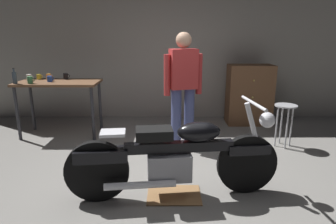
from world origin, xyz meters
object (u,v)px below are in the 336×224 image
mug_blue_enamel (51,79)px  shop_stool (287,114)px  mug_black_matte (67,76)px  mug_yellow_tall (40,77)px  mug_white_ceramic (31,77)px  mug_orange_travel (50,77)px  motorcycle (177,156)px  mug_green_speckled (32,80)px  person_standing (184,85)px  wooden_dresser (251,95)px  bottle (16,77)px

mug_blue_enamel → shop_stool: bearing=-8.0°
mug_black_matte → mug_yellow_tall: 0.45m
mug_black_matte → mug_white_ceramic: (-0.56, -0.12, -0.00)m
mug_blue_enamel → mug_orange_travel: 0.16m
motorcycle → mug_white_ceramic: size_ratio=19.57×
mug_yellow_tall → mug_green_speckled: 0.43m
shop_stool → mug_white_ceramic: (-4.00, 0.64, 0.45)m
mug_green_speckled → mug_orange_travel: bearing=64.1°
person_standing → shop_stool: person_standing is taller
person_standing → shop_stool: size_ratio=2.61×
mug_blue_enamel → mug_yellow_tall: bearing=138.5°
person_standing → mug_black_matte: 2.07m
wooden_dresser → bottle: bottle is taller
motorcycle → mug_green_speckled: size_ratio=19.30×
shop_stool → mug_green_speckled: (-3.85, 0.33, 0.46)m
mug_orange_travel → mug_white_ceramic: bearing=-177.0°
mug_black_matte → bottle: (-0.63, -0.45, 0.04)m
shop_stool → mug_blue_enamel: 3.68m
motorcycle → mug_green_speckled: 2.85m
motorcycle → mug_orange_travel: (-2.04, 2.06, 0.50)m
mug_orange_travel → bottle: size_ratio=0.46×
mug_black_matte → mug_yellow_tall: (-0.45, -0.00, -0.01)m
mug_blue_enamel → bottle: bearing=-155.9°
person_standing → wooden_dresser: size_ratio=1.52×
shop_stool → wooden_dresser: 1.19m
mug_green_speckled → mug_orange_travel: mug_green_speckled is taller
mug_white_ceramic → mug_green_speckled: mug_green_speckled is taller
mug_yellow_tall → mug_green_speckled: bearing=-83.7°
mug_white_ceramic → mug_yellow_tall: 0.16m
mug_black_matte → mug_orange_travel: size_ratio=0.97×
motorcycle → mug_white_ceramic: bearing=132.8°
mug_black_matte → motorcycle: bearing=-50.3°
wooden_dresser → bottle: (-3.85, -0.86, 0.45)m
mug_green_speckled → mug_blue_enamel: (0.23, 0.18, -0.01)m
mug_green_speckled → mug_orange_travel: 0.36m
motorcycle → person_standing: person_standing is taller
mug_black_matte → shop_stool: bearing=-12.4°
mug_white_ceramic → wooden_dresser: bearing=7.9°
mug_orange_travel → bottle: 0.52m
person_standing → mug_blue_enamel: person_standing is taller
mug_white_ceramic → mug_yellow_tall: (0.11, 0.12, -0.01)m
wooden_dresser → mug_yellow_tall: bearing=-173.6°
mug_yellow_tall → mug_blue_enamel: size_ratio=0.91×
bottle → mug_black_matte: bearing=35.8°
motorcycle → mug_green_speckled: bearing=135.5°
shop_stool → mug_yellow_tall: mug_yellow_tall is taller
shop_stool → mug_white_ceramic: size_ratio=5.73×
mug_green_speckled → mug_yellow_tall: bearing=96.3°
mug_green_speckled → mug_orange_travel: (0.16, 0.33, -0.00)m
motorcycle → shop_stool: size_ratio=3.41×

